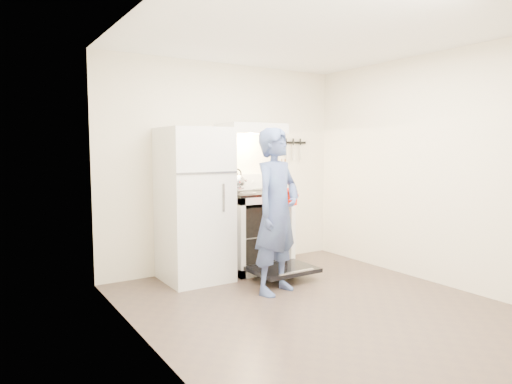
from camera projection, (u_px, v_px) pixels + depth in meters
floor at (318, 307)px, 4.24m from camera, size 3.60×3.60×0.00m
back_wall at (225, 166)px, 5.64m from camera, size 3.20×0.02×2.50m
refrigerator at (194, 205)px, 5.07m from camera, size 0.70×0.70×1.70m
stove_body at (255, 232)px, 5.56m from camera, size 0.76×0.65×0.92m
cooktop at (255, 193)px, 5.52m from camera, size 0.76×0.65×0.03m
backsplash at (243, 182)px, 5.74m from camera, size 0.76×0.07×0.20m
oven_door at (283, 269)px, 5.09m from camera, size 0.70×0.54×0.04m
oven_rack at (255, 233)px, 5.56m from camera, size 0.60×0.52×0.01m
range_hood at (251, 129)px, 5.50m from camera, size 0.76×0.50×0.12m
knife_strip at (294, 143)px, 6.15m from camera, size 0.40×0.02×0.03m
pizza_stone at (257, 232)px, 5.55m from camera, size 0.36×0.36×0.02m
tea_kettle at (237, 180)px, 5.49m from camera, size 0.23×0.19×0.28m
utensil_jar at (284, 184)px, 5.47m from camera, size 0.11×0.11×0.13m
person at (277, 211)px, 4.61m from camera, size 0.71×0.59×1.68m
dutch_oven at (283, 198)px, 4.98m from camera, size 0.38×0.31×0.24m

